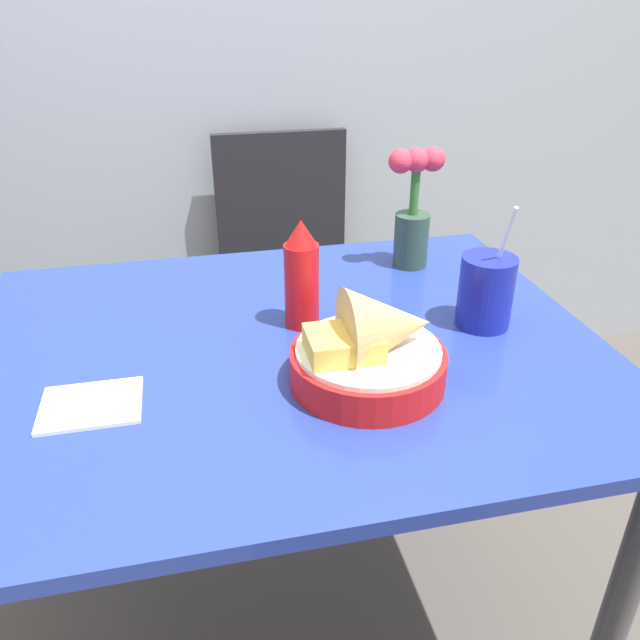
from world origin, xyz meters
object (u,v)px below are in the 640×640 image
at_px(ketchup_bottle, 302,276).
at_px(flower_vase, 413,211).
at_px(food_basket, 374,350).
at_px(drink_cup, 485,294).
at_px(chair_far_window, 287,260).

xyz_separation_m(ketchup_bottle, flower_vase, (0.28, 0.21, 0.03)).
relative_size(food_basket, flower_vase, 0.94).
distance_m(ketchup_bottle, flower_vase, 0.35).
bearing_deg(food_basket, ketchup_bottle, 108.91).
height_order(ketchup_bottle, flower_vase, flower_vase).
xyz_separation_m(drink_cup, flower_vase, (-0.03, 0.28, 0.06)).
xyz_separation_m(ketchup_bottle, drink_cup, (0.31, -0.07, -0.03)).
bearing_deg(food_basket, chair_far_window, 87.93).
relative_size(food_basket, ketchup_bottle, 1.21).
relative_size(food_basket, drink_cup, 1.04).
height_order(chair_far_window, drink_cup, drink_cup).
distance_m(food_basket, drink_cup, 0.28).
height_order(food_basket, ketchup_bottle, ketchup_bottle).
bearing_deg(chair_far_window, ketchup_bottle, -97.57).
xyz_separation_m(chair_far_window, drink_cup, (0.21, -0.86, 0.27)).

